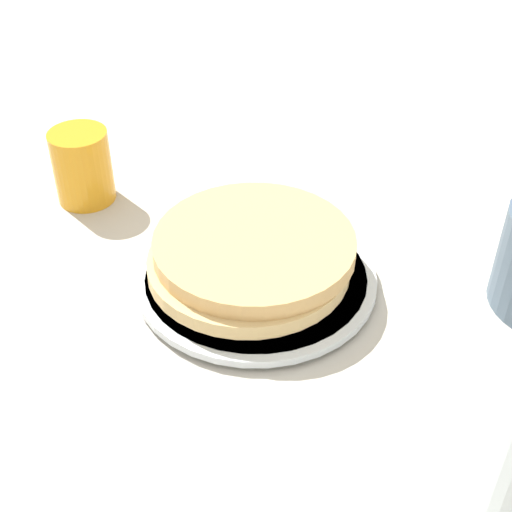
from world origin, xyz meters
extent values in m
plane|color=#BCB7AD|center=(0.00, 0.00, 0.00)|extent=(4.00, 4.00, 0.00)
cylinder|color=silver|center=(0.02, 0.01, 0.01)|extent=(0.20, 0.20, 0.01)
cylinder|color=silver|center=(0.02, 0.01, 0.01)|extent=(0.22, 0.22, 0.01)
cylinder|color=tan|center=(0.03, 0.02, 0.02)|extent=(0.18, 0.18, 0.01)
cylinder|color=#D7B578|center=(0.02, 0.02, 0.03)|extent=(0.18, 0.18, 0.01)
cylinder|color=tan|center=(0.03, 0.02, 0.04)|extent=(0.18, 0.18, 0.02)
cylinder|color=orange|center=(0.15, 0.21, 0.04)|extent=(0.06, 0.06, 0.08)
camera|label=1|loc=(-0.48, -0.04, 0.43)|focal=50.00mm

